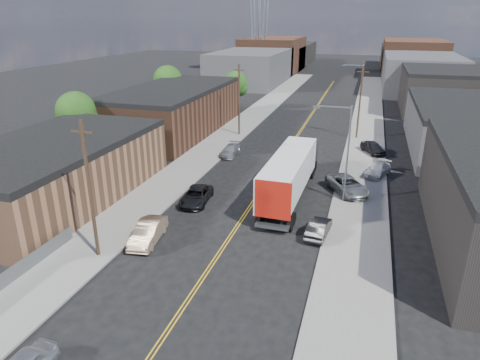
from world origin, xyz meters
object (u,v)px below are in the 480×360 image
Objects in this scene: car_left_b at (148,232)px; car_left_d at (230,150)px; semi_truck at (292,170)px; car_right_lot_a at (347,185)px; car_right_oncoming at (319,228)px; car_right_lot_b at (377,170)px; car_left_c at (196,196)px; car_right_lot_c at (373,148)px.

car_left_b reaches higher than car_left_d.
semi_truck is 5.69m from car_right_lot_a.
car_right_lot_b is at bearing -100.36° from car_right_oncoming.
car_right_lot_b reaches higher than car_left_c.
car_right_lot_a reaches higher than car_right_lot_c.
car_right_lot_b is (4.40, 15.21, 0.12)m from car_right_oncoming.
car_right_lot_c reaches higher than car_left_b.
car_left_b is at bearing -87.78° from car_left_d.
car_right_lot_c reaches higher than car_left_c.
semi_truck is at bearing -46.21° from car_left_d.
car_right_lot_a reaches higher than car_left_b.
car_right_lot_c is (7.45, 15.58, -1.64)m from semi_truck.
car_right_oncoming is 0.92× the size of car_right_lot_b.
car_right_oncoming is 9.53m from car_right_lot_a.
car_right_lot_c reaches higher than car_left_d.
semi_truck is 13.88m from car_left_d.
car_left_c is at bearing -9.48° from car_right_oncoming.
car_left_c reaches higher than car_right_oncoming.
car_right_lot_b is at bearing 31.20° from car_left_c.
car_left_c is at bearing -122.56° from car_right_lot_b.
car_left_c is 14.64m from car_left_d.
semi_truck reaches higher than car_right_lot_a.
car_right_lot_c is at bearing 46.69° from car_left_c.
car_right_lot_b is at bearing 33.19° from car_right_lot_a.
car_right_lot_c is (2.26, 13.89, -0.03)m from car_right_lot_a.
car_left_b is 1.11× the size of car_right_lot_c.
car_right_oncoming is 0.94× the size of car_right_lot_c.
semi_truck is at bearing 166.92° from car_right_lot_a.
car_left_b is 7.85m from car_left_c.
car_right_lot_a reaches higher than car_left_c.
car_left_d is (-0.63, 22.38, -0.14)m from car_left_b.
car_left_b is at bearing -109.72° from car_right_lot_b.
car_right_lot_b reaches higher than car_left_d.
semi_truck is at bearing -59.25° from car_right_oncoming.
car_right_lot_b is (7.99, 7.50, -1.74)m from semi_truck.
car_right_lot_a is 14.07m from car_right_lot_c.
car_left_b is 19.81m from car_right_lot_a.
car_right_oncoming is at bearing -85.66° from car_right_lot_b.
car_right_lot_c is at bearing 51.99° from car_left_b.
car_right_lot_b is at bearing 44.43° from semi_truck.
car_right_oncoming is 15.83m from car_right_lot_b.
car_right_lot_c is (16.86, 5.54, 0.24)m from car_left_d.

